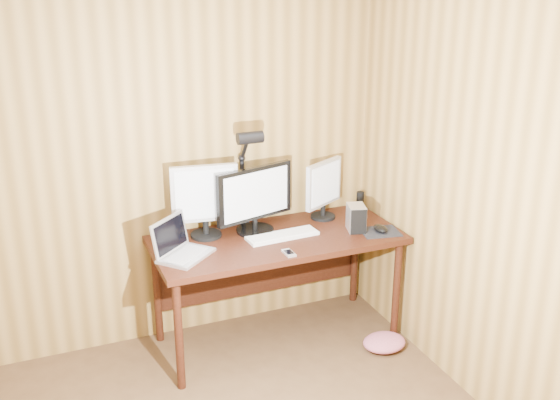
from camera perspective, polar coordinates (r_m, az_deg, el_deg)
room_shell at (r=2.34m, az=-6.39°, el=-9.80°), size 4.00×4.00×4.00m
desk at (r=4.33m, az=-0.62°, el=-4.38°), size 1.60×0.70×0.75m
monitor_center at (r=4.22m, az=-2.21°, el=0.10°), size 0.55×0.25×0.44m
monitor_left at (r=4.16m, az=-6.58°, el=0.12°), size 0.42×0.20×0.48m
monitor_right at (r=4.47m, az=3.83°, el=1.04°), size 0.33×0.20×0.41m
laptop at (r=3.98m, az=-8.77°, el=-4.05°), size 0.41×0.40×0.23m
keyboard at (r=4.21m, az=0.21°, el=-3.11°), size 0.48×0.17×0.02m
mousepad at (r=4.34m, az=8.72°, el=-2.75°), size 0.28×0.24×0.00m
mouse at (r=4.33m, az=8.73°, el=-2.48°), size 0.09×0.13×0.04m
hard_drive at (r=4.32m, az=6.65°, el=-1.57°), size 0.15×0.18×0.17m
phone at (r=3.97m, az=0.77°, el=-4.63°), size 0.06×0.11×0.02m
speaker at (r=4.71m, az=6.99°, el=-0.05°), size 0.05×0.05×0.13m
desk_lamp at (r=4.21m, az=-2.94°, el=3.14°), size 0.16×0.24×0.72m
fabric_pile at (r=4.48m, az=9.06°, el=-12.15°), size 0.32×0.28×0.09m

